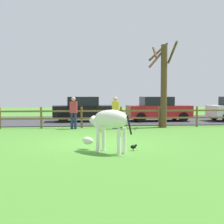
% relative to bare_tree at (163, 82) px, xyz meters
% --- Properties ---
extents(ground_plane, '(60.00, 60.00, 0.00)m').
position_rel_bare_tree_xyz_m(ground_plane, '(-3.74, -4.83, -2.41)').
color(ground_plane, '#47842D').
extents(parking_asphalt, '(28.00, 7.40, 0.05)m').
position_rel_bare_tree_xyz_m(parking_asphalt, '(-3.74, 4.47, -2.39)').
color(parking_asphalt, '#38383D').
rests_on(parking_asphalt, ground_plane).
extents(paddock_fence, '(20.94, 0.11, 1.11)m').
position_rel_bare_tree_xyz_m(paddock_fence, '(-4.32, 0.17, -1.77)').
color(paddock_fence, brown).
rests_on(paddock_fence, ground_plane).
extents(bare_tree, '(1.44, 1.32, 4.60)m').
position_rel_bare_tree_xyz_m(bare_tree, '(0.00, 0.00, 0.00)').
color(bare_tree, '#513A23').
rests_on(bare_tree, ground_plane).
extents(zebra, '(1.54, 1.47, 1.41)m').
position_rel_bare_tree_xyz_m(zebra, '(-3.47, -6.65, -1.49)').
color(zebra, white).
rests_on(zebra, ground_plane).
extents(crow_on_grass, '(0.21, 0.10, 0.20)m').
position_rel_bare_tree_xyz_m(crow_on_grass, '(-2.68, -6.44, -2.29)').
color(crow_on_grass, black).
rests_on(crow_on_grass, ground_plane).
extents(parked_car_red, '(4.07, 2.02, 1.56)m').
position_rel_bare_tree_xyz_m(parked_car_red, '(0.56, 3.31, -1.57)').
color(parked_car_red, red).
rests_on(parked_car_red, parking_asphalt).
extents(parked_car_black, '(4.12, 2.13, 1.56)m').
position_rel_bare_tree_xyz_m(parked_car_black, '(-4.18, 3.47, -1.57)').
color(parked_car_black, black).
rests_on(parked_car_black, parking_asphalt).
extents(visitor_left_of_tree, '(0.40, 0.30, 1.64)m').
position_rel_bare_tree_xyz_m(visitor_left_of_tree, '(-2.60, -0.46, -1.51)').
color(visitor_left_of_tree, '#232847').
rests_on(visitor_left_of_tree, ground_plane).
extents(visitor_right_of_tree, '(0.39, 0.27, 1.64)m').
position_rel_bare_tree_xyz_m(visitor_right_of_tree, '(-4.73, -0.30, -1.51)').
color(visitor_right_of_tree, '#232847').
rests_on(visitor_right_of_tree, ground_plane).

